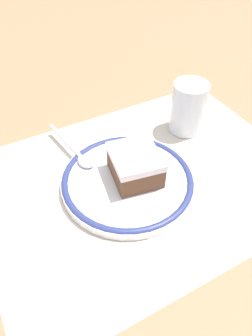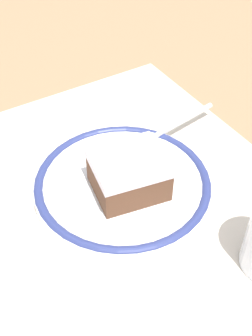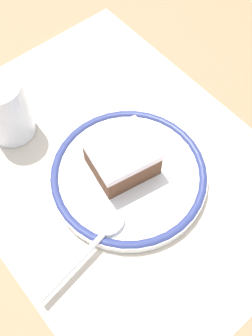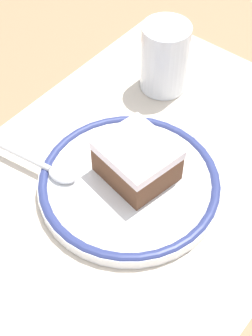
{
  "view_description": "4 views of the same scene",
  "coord_description": "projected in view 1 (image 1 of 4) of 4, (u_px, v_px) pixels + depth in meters",
  "views": [
    {
      "loc": [
        0.2,
        0.31,
        0.39
      ],
      "look_at": [
        0.03,
        -0.0,
        0.04
      ],
      "focal_mm": 34.18,
      "sensor_mm": 36.0,
      "label": 1
    },
    {
      "loc": [
        -0.3,
        0.2,
        0.4
      ],
      "look_at": [
        0.03,
        -0.0,
        0.04
      ],
      "focal_mm": 48.05,
      "sensor_mm": 36.0,
      "label": 2
    },
    {
      "loc": [
        0.23,
        -0.17,
        0.49
      ],
      "look_at": [
        0.03,
        -0.0,
        0.04
      ],
      "focal_mm": 42.72,
      "sensor_mm": 36.0,
      "label": 3
    },
    {
      "loc": [
        0.32,
        0.23,
        0.49
      ],
      "look_at": [
        0.03,
        -0.0,
        0.04
      ],
      "focal_mm": 54.8,
      "sensor_mm": 36.0,
      "label": 4
    }
  ],
  "objects": [
    {
      "name": "cup",
      "position": [
        188.0,
        111.0,
        0.6
      ],
      "size": [
        0.07,
        0.07,
        0.1
      ],
      "color": "silver",
      "rests_on": "placemat"
    },
    {
      "name": "plate",
      "position": [
        126.0,
        179.0,
        0.52
      ],
      "size": [
        0.22,
        0.22,
        0.02
      ],
      "color": "white",
      "rests_on": "placemat"
    },
    {
      "name": "placemat",
      "position": [
        144.0,
        178.0,
        0.54
      ],
      "size": [
        0.53,
        0.39,
        0.0
      ],
      "primitive_type": "cube",
      "color": "beige",
      "rests_on": "ground_plane"
    },
    {
      "name": "cake_slice",
      "position": [
        135.0,
        164.0,
        0.51
      ],
      "size": [
        0.09,
        0.09,
        0.05
      ],
      "color": "brown",
      "rests_on": "plate"
    },
    {
      "name": "ground_plane",
      "position": [
        144.0,
        178.0,
        0.54
      ],
      "size": [
        2.4,
        2.4,
        0.0
      ],
      "primitive_type": "plane",
      "color": "#9E7551"
    },
    {
      "name": "spoon",
      "position": [
        77.0,
        152.0,
        0.56
      ],
      "size": [
        0.04,
        0.14,
        0.01
      ],
      "color": "silver",
      "rests_on": "plate"
    }
  ]
}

